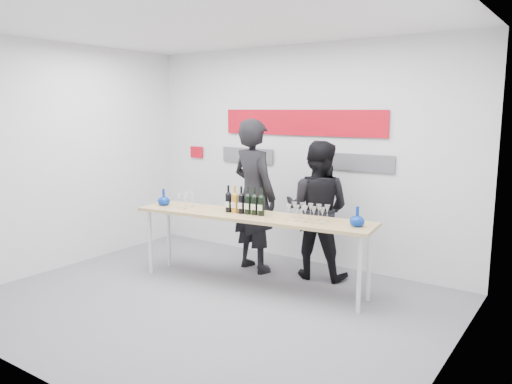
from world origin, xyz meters
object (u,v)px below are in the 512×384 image
tasting_table (251,220)px  mic_stand (263,236)px  presenter_left (254,196)px  presenter_right (317,210)px

tasting_table → mic_stand: mic_stand is taller
tasting_table → presenter_left: 0.67m
presenter_left → mic_stand: (0.06, 0.12, -0.57)m
mic_stand → tasting_table: bearing=-69.2°
presenter_left → mic_stand: presenter_left is taller
tasting_table → presenter_right: bearing=50.9°
tasting_table → presenter_left: (-0.34, 0.55, 0.18)m
presenter_left → tasting_table: bearing=137.0°
presenter_left → presenter_right: size_ratio=1.15×
tasting_table → presenter_left: size_ratio=1.50×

